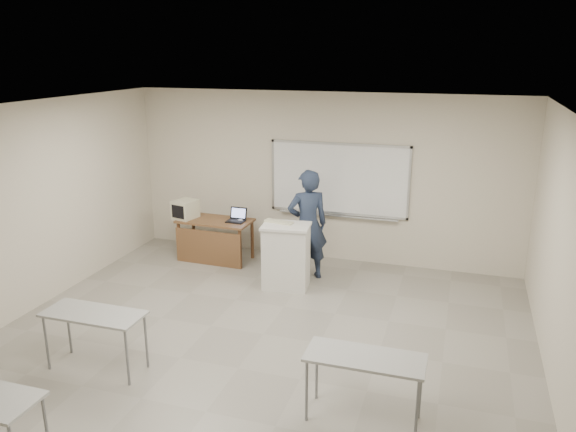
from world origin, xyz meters
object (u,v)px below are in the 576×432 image
(whiteboard, at_px, (339,180))
(laptop, at_px, (237,218))
(crt_monitor, at_px, (186,209))
(keyboard, at_px, (279,222))
(instructor_desk, at_px, (213,233))
(presenter, at_px, (308,225))
(podium, at_px, (286,256))
(mouse, at_px, (240,220))

(whiteboard, xyz_separation_m, laptop, (-1.70, -0.62, -0.67))
(crt_monitor, xyz_separation_m, keyboard, (2.00, -0.66, 0.14))
(instructor_desk, height_order, keyboard, keyboard)
(laptop, height_order, presenter, presenter)
(crt_monitor, bearing_deg, instructor_desk, 8.32)
(keyboard, bearing_deg, podium, -18.90)
(crt_monitor, relative_size, keyboard, 0.88)
(whiteboard, relative_size, laptop, 7.94)
(podium, xyz_separation_m, crt_monitor, (-2.15, 0.74, 0.39))
(whiteboard, xyz_separation_m, crt_monitor, (-2.65, -0.73, -0.57))
(whiteboard, relative_size, keyboard, 5.35)
(presenter, bearing_deg, podium, 35.59)
(podium, bearing_deg, laptop, 138.22)
(podium, bearing_deg, mouse, 136.45)
(whiteboard, relative_size, crt_monitor, 6.05)
(podium, distance_m, presenter, 0.66)
(presenter, bearing_deg, whiteboard, -136.12)
(keyboard, relative_size, presenter, 0.25)
(whiteboard, bearing_deg, mouse, -159.24)
(instructor_desk, bearing_deg, keyboard, -21.00)
(whiteboard, xyz_separation_m, mouse, (-1.63, -0.62, -0.71))
(instructor_desk, height_order, presenter, presenter)
(presenter, bearing_deg, crt_monitor, -36.51)
(crt_monitor, distance_m, mouse, 1.04)
(podium, xyz_separation_m, mouse, (-1.13, 0.85, 0.24))
(laptop, bearing_deg, mouse, 4.54)
(instructor_desk, relative_size, crt_monitor, 3.23)
(instructor_desk, xyz_separation_m, keyboard, (1.45, -0.61, 0.53))
(podium, bearing_deg, instructor_desk, 150.08)
(mouse, bearing_deg, presenter, -34.80)
(keyboard, bearing_deg, presenter, 56.52)
(instructor_desk, relative_size, keyboard, 2.86)
(crt_monitor, height_order, presenter, presenter)
(crt_monitor, bearing_deg, keyboard, -4.59)
(instructor_desk, bearing_deg, laptop, 23.15)
(laptop, bearing_deg, crt_monitor, -172.31)
(whiteboard, distance_m, instructor_desk, 2.43)
(podium, xyz_separation_m, keyboard, (-0.15, 0.08, 0.53))
(whiteboard, relative_size, podium, 2.38)
(podium, bearing_deg, keyboard, 145.34)
(instructor_desk, bearing_deg, presenter, -4.89)
(whiteboard, height_order, laptop, whiteboard)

